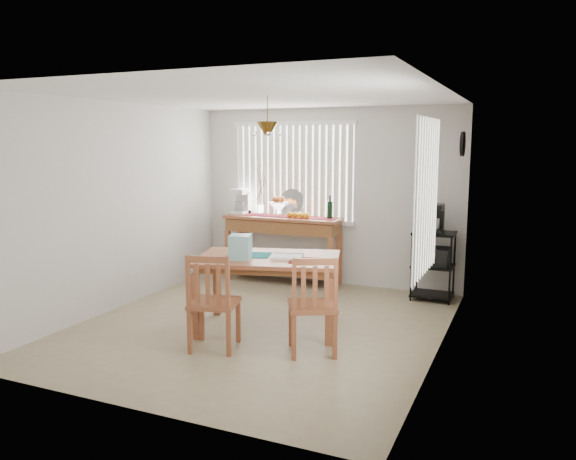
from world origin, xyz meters
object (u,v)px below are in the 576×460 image
at_px(sideboard, 283,233).
at_px(chair_left, 213,303).
at_px(wire_cart, 433,259).
at_px(dining_table, 268,265).
at_px(cart_items, 435,219).
at_px(chair_right, 313,306).

height_order(sideboard, chair_left, chair_left).
relative_size(wire_cart, dining_table, 0.52).
relative_size(sideboard, wire_cart, 1.94).
distance_m(sideboard, cart_items, 2.25).
xyz_separation_m(cart_items, chair_left, (-1.73, -2.80, -0.60)).
xyz_separation_m(cart_items, chair_right, (-0.76, -2.51, -0.60)).
relative_size(chair_left, chair_right, 1.00).
height_order(wire_cart, dining_table, wire_cart).
bearing_deg(dining_table, wire_cart, 52.80).
distance_m(dining_table, chair_left, 0.88).
bearing_deg(sideboard, chair_right, -60.20).
bearing_deg(wire_cart, dining_table, -127.20).
bearing_deg(dining_table, chair_left, -105.91).
xyz_separation_m(wire_cart, chair_right, (-0.76, -2.50, -0.06)).
bearing_deg(chair_left, dining_table, 74.09).
xyz_separation_m(dining_table, chair_left, (-0.23, -0.81, -0.25)).
relative_size(sideboard, cart_items, 4.70).
bearing_deg(wire_cart, chair_right, -107.02).
distance_m(cart_items, dining_table, 2.52).
height_order(sideboard, dining_table, sideboard).
bearing_deg(chair_left, wire_cart, 58.15).
bearing_deg(dining_table, chair_right, -35.05).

